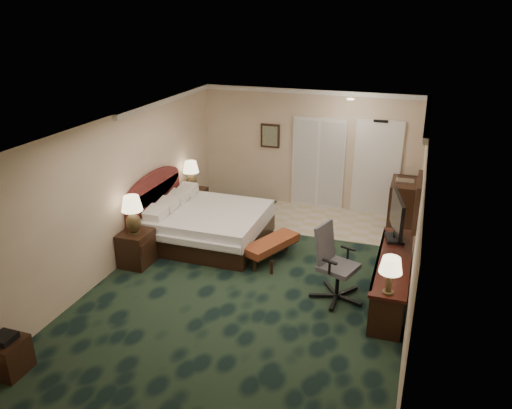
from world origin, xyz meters
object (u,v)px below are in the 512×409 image
(bed, at_px, (210,226))
(bed_bench, at_px, (271,250))
(tv, at_px, (397,218))
(nightstand_far, at_px, (194,202))
(nightstand_near, at_px, (137,248))
(lamp_far, at_px, (191,176))
(lamp_near, at_px, (133,215))
(minibar, at_px, (402,204))
(side_table, at_px, (8,356))
(desk, at_px, (392,278))
(desk_chair, at_px, (339,264))

(bed, bearing_deg, bed_bench, -14.52)
(bed_bench, bearing_deg, tv, 26.78)
(nightstand_far, xyz_separation_m, bed_bench, (2.27, -1.53, -0.10))
(bed_bench, bearing_deg, nightstand_near, -133.81)
(nightstand_far, bearing_deg, lamp_far, -145.52)
(nightstand_near, distance_m, bed_bench, 2.44)
(lamp_near, xyz_separation_m, bed_bench, (2.25, 0.97, -0.78))
(nightstand_far, distance_m, lamp_far, 0.63)
(tv, bearing_deg, minibar, 77.50)
(bed, height_order, nightstand_near, bed)
(side_table, relative_size, minibar, 0.48)
(desk, bearing_deg, nightstand_far, 154.54)
(tv, xyz_separation_m, minibar, (0.01, 2.26, -0.59))
(lamp_near, xyz_separation_m, desk, (4.44, 0.37, -0.64))
(side_table, xyz_separation_m, minibar, (4.44, 6.35, 0.26))
(bed, relative_size, nightstand_near, 3.31)
(lamp_far, distance_m, desk_chair, 4.41)
(bed, distance_m, minibar, 4.07)
(minibar, bearing_deg, nightstand_far, -169.20)
(bed, bearing_deg, desk, -15.01)
(tv, bearing_deg, nightstand_far, 150.11)
(desk, bearing_deg, nightstand_near, -175.75)
(lamp_near, xyz_separation_m, minibar, (4.40, 3.34, -0.48))
(lamp_near, distance_m, side_table, 3.11)
(desk_chair, bearing_deg, bed_bench, 166.03)
(bed, bearing_deg, tv, -4.00)
(bed, height_order, lamp_far, lamp_far)
(tv, bearing_deg, side_table, -149.33)
(nightstand_near, height_order, minibar, minibar)
(nightstand_near, xyz_separation_m, tv, (4.40, 1.04, 0.77))
(nightstand_far, bearing_deg, tv, -17.76)
(bed, xyz_separation_m, bed_bench, (1.38, -0.36, -0.13))
(desk, relative_size, tv, 2.38)
(bed, distance_m, side_table, 4.43)
(nightstand_near, xyz_separation_m, desk_chair, (3.64, 0.03, 0.29))
(bed, xyz_separation_m, nightstand_far, (-0.89, 1.17, -0.03))
(desk_chair, distance_m, minibar, 3.37)
(bed, height_order, lamp_near, lamp_near)
(lamp_near, bearing_deg, bed, 56.93)
(lamp_near, relative_size, bed_bench, 0.59)
(bed_bench, bearing_deg, side_table, -95.99)
(nightstand_near, relative_size, desk, 0.26)
(side_table, relative_size, tv, 0.47)
(lamp_near, relative_size, lamp_far, 1.07)
(bed, bearing_deg, lamp_near, -123.07)
(bed, distance_m, nightstand_far, 1.47)
(lamp_far, xyz_separation_m, desk_chair, (3.69, -2.40, -0.31))
(tv, relative_size, desk_chair, 0.82)
(bed_bench, height_order, desk_chair, desk_chair)
(tv, bearing_deg, desk, -98.21)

